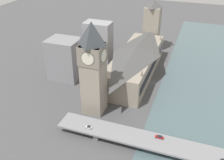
{
  "coord_description": "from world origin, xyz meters",
  "views": [
    {
      "loc": [
        -27.77,
        177.06,
        105.1
      ],
      "look_at": [
        22.69,
        37.24,
        18.34
      ],
      "focal_mm": 40.0,
      "sensor_mm": 36.0,
      "label": 1
    }
  ],
  "objects_px": {
    "clock_tower": "(93,67)",
    "car_northbound_lead": "(159,137)",
    "victoria_tower": "(152,26)",
    "car_northbound_mid": "(89,127)",
    "road_bridge": "(198,153)",
    "parliament_hall": "(136,61)"
  },
  "relations": [
    {
      "from": "parliament_hall",
      "to": "road_bridge",
      "type": "xyz_separation_m",
      "value": [
        -56.18,
        80.21,
        -8.53
      ]
    },
    {
      "from": "clock_tower",
      "to": "car_northbound_lead",
      "type": "xyz_separation_m",
      "value": [
        -47.81,
        18.43,
        -27.38
      ]
    },
    {
      "from": "victoria_tower",
      "to": "car_northbound_lead",
      "type": "bearing_deg",
      "value": 104.31
    },
    {
      "from": "parliament_hall",
      "to": "car_northbound_mid",
      "type": "height_order",
      "value": "parliament_hall"
    },
    {
      "from": "road_bridge",
      "to": "car_northbound_mid",
      "type": "xyz_separation_m",
      "value": [
        62.65,
        2.51,
        1.71
      ]
    },
    {
      "from": "road_bridge",
      "to": "car_northbound_mid",
      "type": "height_order",
      "value": "car_northbound_mid"
    },
    {
      "from": "clock_tower",
      "to": "car_northbound_mid",
      "type": "distance_m",
      "value": 37.25
    },
    {
      "from": "clock_tower",
      "to": "victoria_tower",
      "type": "distance_m",
      "value": 118.67
    },
    {
      "from": "victoria_tower",
      "to": "road_bridge",
      "type": "relative_size",
      "value": 0.34
    },
    {
      "from": "clock_tower",
      "to": "victoria_tower",
      "type": "bearing_deg",
      "value": -96.35
    },
    {
      "from": "road_bridge",
      "to": "car_northbound_mid",
      "type": "bearing_deg",
      "value": 2.29
    },
    {
      "from": "car_northbound_mid",
      "to": "parliament_hall",
      "type": "bearing_deg",
      "value": -94.48
    },
    {
      "from": "parliament_hall",
      "to": "car_northbound_mid",
      "type": "bearing_deg",
      "value": 85.52
    },
    {
      "from": "clock_tower",
      "to": "road_bridge",
      "type": "relative_size",
      "value": 0.38
    },
    {
      "from": "victoria_tower",
      "to": "road_bridge",
      "type": "distance_m",
      "value": 151.87
    },
    {
      "from": "clock_tower",
      "to": "car_northbound_lead",
      "type": "relative_size",
      "value": 13.39
    },
    {
      "from": "parliament_hall",
      "to": "victoria_tower",
      "type": "height_order",
      "value": "victoria_tower"
    },
    {
      "from": "car_northbound_lead",
      "to": "car_northbound_mid",
      "type": "distance_m",
      "value": 41.56
    },
    {
      "from": "clock_tower",
      "to": "victoria_tower",
      "type": "relative_size",
      "value": 1.13
    },
    {
      "from": "parliament_hall",
      "to": "car_northbound_lead",
      "type": "distance_m",
      "value": 84.56
    },
    {
      "from": "car_northbound_mid",
      "to": "clock_tower",
      "type": "bearing_deg",
      "value": -74.65
    },
    {
      "from": "car_northbound_lead",
      "to": "car_northbound_mid",
      "type": "height_order",
      "value": "car_northbound_lead"
    }
  ]
}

